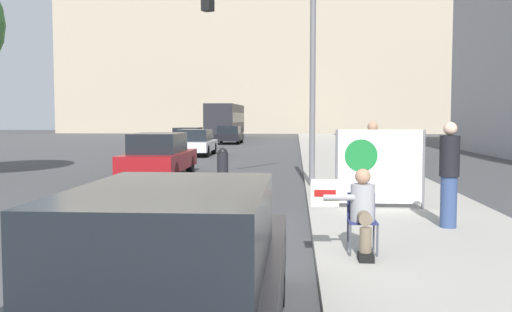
% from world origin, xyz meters
% --- Properties ---
extents(ground_plane, '(160.00, 160.00, 0.00)m').
position_xyz_m(ground_plane, '(0.00, 0.00, 0.00)').
color(ground_plane, '#444447').
extents(sidewalk_curb, '(3.82, 90.00, 0.14)m').
position_xyz_m(sidewalk_curb, '(4.12, 15.00, 0.07)').
color(sidewalk_curb, '#A8A399').
rests_on(sidewalk_curb, ground_plane).
extents(building_backdrop_far, '(52.00, 12.00, 28.81)m').
position_xyz_m(building_backdrop_far, '(-2.00, 68.71, 14.40)').
color(building_backdrop_far, tan).
rests_on(building_backdrop_far, ground_plane).
extents(seated_protester, '(0.93, 0.77, 1.20)m').
position_xyz_m(seated_protester, '(2.84, 1.58, 0.78)').
color(seated_protester, '#474C56').
rests_on(seated_protester, sidewalk_curb).
extents(jogger_on_sidewalk, '(0.34, 0.34, 1.84)m').
position_xyz_m(jogger_on_sidewalk, '(4.58, 3.64, 1.09)').
color(jogger_on_sidewalk, '#334775').
rests_on(jogger_on_sidewalk, sidewalk_curb).
extents(pedestrian_behind, '(0.34, 0.34, 1.82)m').
position_xyz_m(pedestrian_behind, '(3.64, 6.52, 1.08)').
color(pedestrian_behind, '#334775').
rests_on(pedestrian_behind, sidewalk_curb).
extents(protest_banner, '(1.86, 0.06, 1.65)m').
position_xyz_m(protest_banner, '(3.67, 5.68, 1.02)').
color(protest_banner, slate).
rests_on(protest_banner, sidewalk_curb).
extents(traffic_light_pole, '(3.42, 3.19, 6.26)m').
position_xyz_m(traffic_light_pole, '(1.24, 10.06, 4.39)').
color(traffic_light_pole, slate).
rests_on(traffic_light_pole, sidewalk_curb).
extents(parked_car_curbside, '(1.78, 4.72, 1.50)m').
position_xyz_m(parked_car_curbside, '(0.92, -1.75, 0.74)').
color(parked_car_curbside, black).
rests_on(parked_car_curbside, ground_plane).
extents(car_on_road_nearest, '(1.81, 4.57, 1.51)m').
position_xyz_m(car_on_road_nearest, '(-2.75, 12.80, 0.75)').
color(car_on_road_nearest, maroon).
rests_on(car_on_road_nearest, ground_plane).
extents(car_on_road_midblock, '(1.82, 4.16, 1.40)m').
position_xyz_m(car_on_road_midblock, '(-3.41, 23.55, 0.70)').
color(car_on_road_midblock, silver).
rests_on(car_on_road_midblock, ground_plane).
extents(car_on_road_distant, '(1.83, 4.55, 1.35)m').
position_xyz_m(car_on_road_distant, '(-5.19, 31.01, 0.68)').
color(car_on_road_distant, black).
rests_on(car_on_road_distant, ground_plane).
extents(car_on_road_far_lane, '(1.84, 4.23, 1.37)m').
position_xyz_m(car_on_road_far_lane, '(-3.15, 36.93, 0.69)').
color(car_on_road_far_lane, black).
rests_on(car_on_road_far_lane, ground_plane).
extents(city_bus_on_road, '(2.52, 11.30, 3.21)m').
position_xyz_m(city_bus_on_road, '(-4.75, 47.69, 1.85)').
color(city_bus_on_road, '#232328').
rests_on(city_bus_on_road, ground_plane).
extents(motorcycle_on_road, '(0.28, 2.06, 1.29)m').
position_xyz_m(motorcycle_on_road, '(0.10, 7.82, 0.55)').
color(motorcycle_on_road, '#565B60').
rests_on(motorcycle_on_road, ground_plane).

